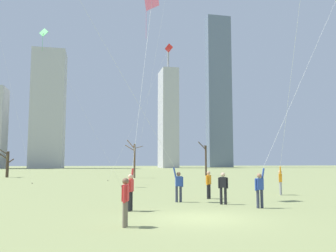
{
  "coord_description": "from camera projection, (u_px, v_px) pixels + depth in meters",
  "views": [
    {
      "loc": [
        -4.13,
        -13.37,
        2.15
      ],
      "look_at": [
        0.0,
        6.0,
        4.17
      ],
      "focal_mm": 37.92,
      "sensor_mm": 36.0,
      "label": 1
    }
  ],
  "objects": [
    {
      "name": "ground_plane",
      "position": [
        200.0,
        218.0,
        13.64
      ],
      "size": [
        400.0,
        400.0,
        0.0
      ],
      "primitive_type": "plane",
      "color": "#848E56"
    },
    {
      "name": "kite_flyer_midfield_right_purple",
      "position": [
        148.0,
        129.0,
        19.68
      ],
      "size": [
        8.13,
        2.77,
        15.5
      ],
      "color": "#33384C",
      "rests_on": "ground"
    },
    {
      "name": "kite_flyer_midfield_left_pink",
      "position": [
        136.0,
        139.0,
        16.94
      ],
      "size": [
        2.36,
        5.09,
        12.48
      ],
      "color": "black",
      "rests_on": "ground"
    },
    {
      "name": "kite_flyer_midfield_center_yellow",
      "position": [
        290.0,
        99.0,
        21.64
      ],
      "size": [
        2.42,
        9.94,
        21.64
      ],
      "color": "gray",
      "rests_on": "ground"
    },
    {
      "name": "kite_flyer_foreground_left_white",
      "position": [
        279.0,
        141.0,
        17.87
      ],
      "size": [
        8.51,
        3.66,
        13.71
      ],
      "color": "#33384C",
      "rests_on": "ground"
    },
    {
      "name": "bystander_strolling_midfield",
      "position": [
        125.0,
        199.0,
        11.86
      ],
      "size": [
        0.28,
        0.49,
        1.62
      ],
      "color": "#726656",
      "rests_on": "ground"
    },
    {
      "name": "bystander_watching_nearby",
      "position": [
        223.0,
        187.0,
        18.18
      ],
      "size": [
        0.47,
        0.33,
        1.62
      ],
      "color": "black",
      "rests_on": "ground"
    },
    {
      "name": "bystander_far_off_by_trees",
      "position": [
        209.0,
        183.0,
        21.0
      ],
      "size": [
        0.38,
        0.4,
        1.62
      ],
      "color": "black",
      "rests_on": "ground"
    },
    {
      "name": "distant_kite_drifting_left_red",
      "position": [
        163.0,
        60.0,
        41.25
      ],
      "size": [
        7.14,
        2.9,
        15.93
      ],
      "color": "red",
      "rests_on": "ground"
    },
    {
      "name": "distant_kite_high_overhead_green",
      "position": [
        50.0,
        45.0,
        32.6
      ],
      "size": [
        7.73,
        1.65,
        14.57
      ],
      "color": "green",
      "rests_on": "ground"
    },
    {
      "name": "bare_tree_left_of_center",
      "position": [
        7.0,
        163.0,
        50.5
      ],
      "size": [
        1.99,
        3.84,
        4.08
      ],
      "color": "#423326",
      "rests_on": "ground"
    },
    {
      "name": "bare_tree_center",
      "position": [
        134.0,
        158.0,
        49.09
      ],
      "size": [
        2.5,
        2.25,
        5.31
      ],
      "color": "brown",
      "rests_on": "ground"
    },
    {
      "name": "bare_tree_rightmost",
      "position": [
        206.0,
        159.0,
        57.2
      ],
      "size": [
        1.56,
        2.32,
        5.48
      ],
      "color": "#423326",
      "rests_on": "ground"
    },
    {
      "name": "skyline_slender_spire",
      "position": [
        219.0,
        91.0,
        158.67
      ],
      "size": [
        10.82,
        5.15,
        68.15
      ],
      "color": "slate",
      "rests_on": "ground"
    },
    {
      "name": "skyline_wide_slab",
      "position": [
        168.0,
        118.0,
        139.8
      ],
      "size": [
        6.3,
        11.16,
        48.63
      ],
      "color": "#B2B2B7",
      "rests_on": "ground"
    },
    {
      "name": "skyline_tall_tower",
      "position": [
        48.0,
        109.0,
        128.57
      ],
      "size": [
        11.43,
        11.35,
        42.64
      ],
      "color": "#B2B2B7",
      "rests_on": "ground"
    }
  ]
}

